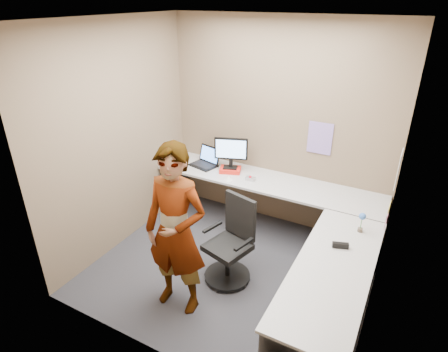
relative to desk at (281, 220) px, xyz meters
The scene contains 21 objects.
ground 0.83m from the desk, 138.54° to the right, with size 3.00×3.00×0.00m, color #27272C.
wall_back 1.27m from the desk, 115.54° to the left, with size 3.00×3.00×0.00m, color brown.
wall_right 1.36m from the desk, 19.95° to the right, with size 2.70×2.70×0.00m, color brown.
wall_left 2.12m from the desk, 168.73° to the right, with size 2.70×2.70×0.00m, color brown.
ceiling 2.19m from the desk, 138.54° to the right, with size 3.00×3.00×0.00m, color white.
desk is the anchor object (origin of this frame).
paper_ream 1.15m from the desk, 148.07° to the left, with size 0.28×0.20×0.06m, color red.
monitor 1.23m from the desk, 147.39° to the left, with size 0.43×0.20×0.42m.
laptop 1.52m from the desk, 154.80° to the left, with size 0.41×0.37×0.25m.
trackball_mouse 0.81m from the desk, 141.31° to the left, with size 0.12×0.08×0.07m.
origami 0.96m from the desk, 157.24° to the left, with size 0.10×0.10×0.06m, color white.
stapler 0.85m from the desk, 28.91° to the right, with size 0.15×0.04×0.06m, color black.
flower 0.89m from the desk, ahead, with size 0.07×0.07×0.22m.
calendar_purple 1.15m from the desk, 82.85° to the left, with size 0.30×0.01×0.40m, color #846BB7.
calendar_white 1.35m from the desk, 26.02° to the left, with size 0.01×0.28×0.38m, color white.
sticky_note_a 1.13m from the desk, ahead, with size 0.01×0.07×0.07m, color #F2E059.
sticky_note_b 1.10m from the desk, 11.49° to the left, with size 0.01×0.07×0.07m, color pink.
sticky_note_c 1.08m from the desk, ahead, with size 0.01×0.07×0.07m, color pink.
sticky_note_d 1.15m from the desk, 16.61° to the left, with size 0.01×0.07×0.07m, color #F2E059.
office_chair 0.65m from the desk, 128.31° to the right, with size 0.55×0.53×0.96m.
person 1.31m from the desk, 121.29° to the right, with size 0.64×0.42×1.75m, color #999399.
Camera 1 is at (1.56, -3.07, 2.89)m, focal length 30.00 mm.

